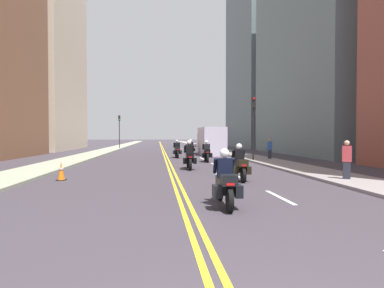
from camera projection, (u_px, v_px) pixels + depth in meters
name	position (u px, v px, depth m)	size (l,w,h in m)	color
ground_plane	(162.00, 149.00, 49.69)	(264.00, 264.00, 0.00)	#39333B
sidewalk_left	(113.00, 148.00, 48.90)	(2.66, 144.00, 0.12)	gray
sidewalk_right	(211.00, 148.00, 50.48)	(2.66, 144.00, 0.12)	gray
centreline_yellow_inner	(162.00, 149.00, 49.68)	(0.12, 132.00, 0.01)	yellow
centreline_yellow_outer	(163.00, 149.00, 49.70)	(0.12, 132.00, 0.01)	yellow
lane_dashes_white	(198.00, 156.00, 31.13)	(0.14, 56.40, 0.01)	silver
building_right_1	(326.00, 51.00, 34.85)	(9.26, 19.86, 22.01)	slate
building_left_2	(50.00, 41.00, 45.83)	(6.54, 17.65, 30.64)	beige
building_right_2	(261.00, 63.00, 55.44)	(8.62, 17.40, 28.67)	slate
motorcycle_0	(225.00, 183.00, 8.84)	(0.78, 2.22, 1.59)	black
motorcycle_1	(239.00, 166.00, 14.09)	(0.77, 2.22, 1.61)	black
motorcycle_2	(189.00, 158.00, 18.88)	(0.77, 2.33, 1.69)	black
motorcycle_3	(206.00, 153.00, 24.26)	(0.78, 2.22, 1.61)	black
motorcycle_4	(177.00, 150.00, 28.84)	(0.78, 2.20, 1.61)	black
motorcycle_5	(191.00, 148.00, 34.67)	(0.78, 2.22, 1.57)	black
traffic_cone_0	(61.00, 171.00, 14.13)	(0.38, 0.38, 0.82)	black
traffic_light_near	(253.00, 117.00, 24.76)	(0.28, 0.38, 4.87)	black
traffic_light_far	(119.00, 126.00, 49.33)	(0.28, 0.38, 5.06)	black
pedestrian_0	(270.00, 149.00, 26.09)	(0.51, 0.33, 1.72)	#292D39
pedestrian_1	(347.00, 160.00, 13.69)	(0.42, 0.35, 1.75)	#262630
parked_truck	(210.00, 142.00, 33.72)	(2.20, 6.50, 2.80)	silver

